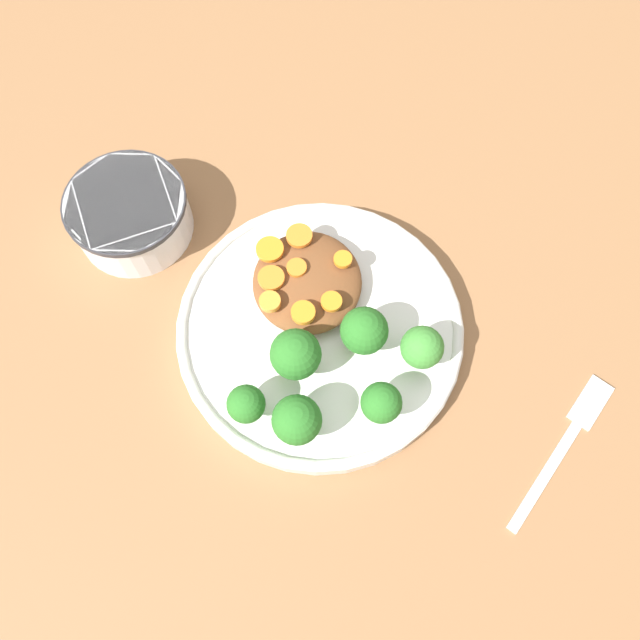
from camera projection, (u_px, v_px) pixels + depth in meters
name	position (u px, v px, depth m)	size (l,w,h in m)	color
ground_plane	(320.00, 334.00, 0.64)	(4.00, 4.00, 0.00)	#8C603D
plate	(320.00, 328.00, 0.62)	(0.28, 0.28, 0.03)	silver
dip_bowl	(130.00, 213.00, 0.66)	(0.13, 0.13, 0.05)	silver
stew_mound	(307.00, 282.00, 0.62)	(0.11, 0.11, 0.03)	brown
broccoli_floret_0	(381.00, 404.00, 0.55)	(0.04, 0.04, 0.05)	#7FA85B
broccoli_floret_1	(364.00, 332.00, 0.58)	(0.05, 0.05, 0.06)	#759E51
broccoli_floret_2	(296.00, 355.00, 0.57)	(0.05, 0.05, 0.06)	#759E51
broccoli_floret_3	(297.00, 420.00, 0.55)	(0.04, 0.04, 0.06)	#759E51
broccoli_floret_4	(422.00, 348.00, 0.57)	(0.04, 0.04, 0.05)	#759E51
broccoli_floret_5	(246.00, 404.00, 0.56)	(0.04, 0.04, 0.05)	#759E51
carrot_slice_0	(299.00, 236.00, 0.62)	(0.03, 0.03, 0.00)	orange
carrot_slice_1	(343.00, 259.00, 0.61)	(0.02, 0.02, 0.00)	orange
carrot_slice_2	(297.00, 268.00, 0.61)	(0.02, 0.02, 0.00)	orange
carrot_slice_3	(331.00, 302.00, 0.59)	(0.02, 0.02, 0.01)	orange
carrot_slice_4	(271.00, 278.00, 0.60)	(0.03, 0.03, 0.00)	orange
carrot_slice_5	(303.00, 309.00, 0.59)	(0.02, 0.02, 0.01)	orange
carrot_slice_6	(270.00, 249.00, 0.61)	(0.03, 0.03, 0.00)	orange
carrot_slice_7	(270.00, 302.00, 0.59)	(0.02, 0.02, 0.01)	orange
fork	(569.00, 437.00, 0.59)	(0.12, 0.15, 0.01)	silver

